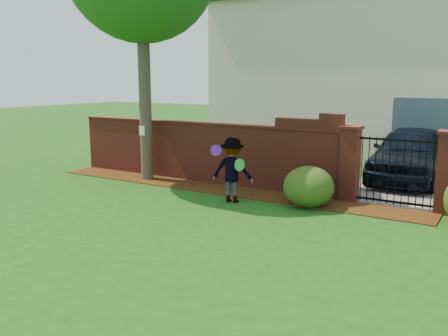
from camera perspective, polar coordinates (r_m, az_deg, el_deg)
The scene contains 14 objects.
ground at distance 9.94m, azimuth -5.87°, elevation -7.08°, with size 80.00×80.00×0.01m, color #194B12.
mulch_bed at distance 13.11m, azimuth -0.42°, elevation -2.58°, with size 11.10×1.08×0.03m, color #381F0A.
brick_wall at distance 14.05m, azimuth -2.69°, elevation 2.09°, with size 8.70×0.31×2.16m.
pillar_left at distance 12.18m, azimuth 14.81°, elevation 0.57°, with size 0.50×0.50×1.88m.
pillar_right at distance 11.77m, azimuth 25.11°, elevation -0.44°, with size 0.50×0.50×1.88m.
iron_gate at distance 11.95m, azimuth 19.84°, elevation -0.41°, with size 1.78×0.03×1.60m.
driveway at distance 15.98m, azimuth 22.54°, elevation -1.03°, with size 3.20×8.00×0.01m, color slate.
house at distance 20.10m, azimuth 17.85°, elevation 10.56°, with size 12.40×6.40×6.30m.
car at distance 15.05m, azimuth 21.14°, elevation 1.51°, with size 1.91×4.76×1.62m, color black.
paper_notice at distance 14.32m, azimuth -9.79°, elevation 4.42°, with size 0.20×0.01×0.28m, color white.
shrub_left at distance 11.47m, azimuth 10.07°, elevation -2.22°, with size 1.20×1.20×0.98m, color #214715.
man at distance 11.68m, azimuth 0.94°, elevation -0.28°, with size 1.03×0.60×1.60m, color gray.
frisbee_purple at distance 11.43m, azimuth -0.94°, elevation 2.12°, with size 0.27×0.27×0.02m, color #611BAA.
frisbee_green at distance 11.41m, azimuth 1.86°, elevation 0.38°, with size 0.30×0.30×0.03m, color green.
Camera 1 is at (5.74, -7.54, 3.01)m, focal length 38.26 mm.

